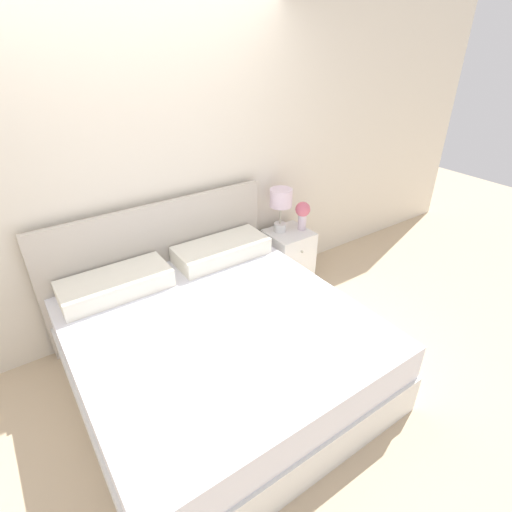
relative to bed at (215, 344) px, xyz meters
name	(u,v)px	position (x,y,z in m)	size (l,w,h in m)	color
ground_plane	(168,313)	(0.00, 0.91, -0.30)	(12.00, 12.00, 0.00)	#CCB28E
wall_back	(146,174)	(0.00, 0.98, 1.00)	(8.00, 0.06, 2.60)	silver
bed	(215,344)	(0.00, 0.00, 0.00)	(1.93, 1.95, 1.09)	white
nightstand	(288,258)	(1.22, 0.69, -0.02)	(0.41, 0.41, 0.57)	white
table_lamp	(281,202)	(1.17, 0.76, 0.57)	(0.21, 0.21, 0.43)	white
flower_vase	(303,213)	(1.37, 0.67, 0.44)	(0.14, 0.14, 0.28)	silver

